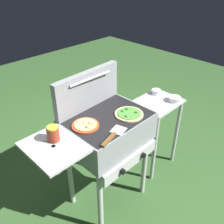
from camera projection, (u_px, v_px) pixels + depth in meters
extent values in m
plane|color=#38602D|center=(108.00, 196.00, 2.32)|extent=(8.00, 8.00, 0.00)
cube|color=gray|center=(107.00, 130.00, 1.91)|extent=(0.64, 0.48, 0.24)
cube|color=black|center=(107.00, 117.00, 1.85)|extent=(0.61, 0.46, 0.01)
cube|color=#BDBDBD|center=(54.00, 147.00, 1.56)|extent=(0.32, 0.41, 0.02)
cube|color=#BDBDBD|center=(56.00, 160.00, 1.62)|extent=(0.02, 0.02, 0.24)
cube|color=#BDBDBD|center=(131.00, 162.00, 1.85)|extent=(0.58, 0.02, 0.10)
cylinder|color=black|center=(123.00, 172.00, 1.76)|extent=(0.04, 0.02, 0.04)
cylinder|color=black|center=(143.00, 156.00, 1.91)|extent=(0.04, 0.02, 0.04)
cylinder|color=#BDBDBD|center=(100.00, 202.00, 1.87)|extent=(0.04, 0.04, 0.66)
cylinder|color=#BDBDBD|center=(144.00, 166.00, 2.20)|extent=(0.04, 0.04, 0.66)
cylinder|color=#BDBDBD|center=(70.00, 176.00, 2.10)|extent=(0.04, 0.04, 0.66)
cylinder|color=#BDBDBD|center=(114.00, 147.00, 2.42)|extent=(0.04, 0.04, 0.66)
cube|color=gray|center=(88.00, 90.00, 1.89)|extent=(0.63, 0.08, 0.30)
cylinder|color=#B7B7BC|center=(91.00, 78.00, 1.81)|extent=(0.38, 0.02, 0.02)
cylinder|color=#C64723|center=(85.00, 125.00, 1.74)|extent=(0.20, 0.20, 0.01)
cylinder|color=#EDD17A|center=(85.00, 124.00, 1.73)|extent=(0.16, 0.16, 0.01)
sphere|color=#E0A77D|center=(89.00, 123.00, 1.74)|extent=(0.02, 0.02, 0.02)
sphere|color=#F2D67B|center=(79.00, 122.00, 1.75)|extent=(0.02, 0.02, 0.02)
sphere|color=#F2ED6C|center=(94.00, 124.00, 1.73)|extent=(0.02, 0.02, 0.02)
sphere|color=#D8D65D|center=(90.00, 123.00, 1.73)|extent=(0.02, 0.02, 0.02)
sphere|color=#E9A57E|center=(83.00, 122.00, 1.75)|extent=(0.02, 0.02, 0.02)
sphere|color=#D5B75F|center=(88.00, 127.00, 1.70)|extent=(0.03, 0.03, 0.03)
cylinder|color=#E0C17F|center=(129.00, 114.00, 1.87)|extent=(0.22, 0.22, 0.01)
cylinder|color=#4C8C38|center=(129.00, 113.00, 1.86)|extent=(0.18, 0.18, 0.01)
sphere|color=#4C933E|center=(127.00, 116.00, 1.81)|extent=(0.02, 0.02, 0.02)
sphere|color=green|center=(127.00, 109.00, 1.90)|extent=(0.03, 0.03, 0.03)
sphere|color=green|center=(123.00, 111.00, 1.87)|extent=(0.02, 0.02, 0.02)
sphere|color=#4A7838|center=(137.00, 112.00, 1.86)|extent=(0.02, 0.02, 0.02)
cylinder|color=maroon|center=(53.00, 134.00, 1.58)|extent=(0.08, 0.08, 0.10)
cylinder|color=gold|center=(52.00, 127.00, 1.55)|extent=(0.07, 0.07, 0.01)
cube|color=#B7BABF|center=(118.00, 130.00, 1.70)|extent=(0.12, 0.11, 0.01)
cube|color=brown|center=(109.00, 140.00, 1.60)|extent=(0.16, 0.06, 0.02)
cube|color=#B2B2B7|center=(157.00, 102.00, 2.32)|extent=(0.44, 0.36, 0.02)
cylinder|color=#B2B2B7|center=(154.00, 150.00, 2.32)|extent=(0.04, 0.04, 0.75)
cylinder|color=#B2B2B7|center=(176.00, 133.00, 2.55)|extent=(0.04, 0.04, 0.75)
cylinder|color=#B2B2B7|center=(131.00, 136.00, 2.50)|extent=(0.04, 0.04, 0.75)
cylinder|color=#B2B2B7|center=(153.00, 121.00, 2.73)|extent=(0.04, 0.04, 0.75)
cylinder|color=silver|center=(156.00, 92.00, 2.43)|extent=(0.09, 0.09, 0.04)
cylinder|color=#996B47|center=(156.00, 92.00, 2.44)|extent=(0.08, 0.08, 0.02)
cylinder|color=silver|center=(175.00, 99.00, 2.31)|extent=(0.11, 0.11, 0.04)
cylinder|color=maroon|center=(174.00, 100.00, 2.31)|extent=(0.09, 0.09, 0.02)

